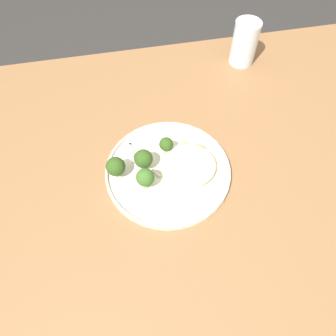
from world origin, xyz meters
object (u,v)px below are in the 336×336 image
dinner_plate (168,171)px  broccoli_floret_front_edge (145,178)px  seared_scallop_half_hidden (171,169)px  broccoli_floret_right_tilted (166,145)px  broccoli_floret_center_pile (116,167)px  seared_scallop_center_golden (192,156)px  seared_scallop_right_edge (198,150)px  water_glass (244,45)px  seared_scallop_left_edge (188,165)px  seared_scallop_on_noodles (183,146)px  broccoli_floret_tall_stalk (143,159)px

dinner_plate → broccoli_floret_front_edge: bearing=-150.3°
dinner_plate → seared_scallop_half_hidden: 0.02m
dinner_plate → broccoli_floret_right_tilted: broccoli_floret_right_tilted is taller
broccoli_floret_center_pile → seared_scallop_center_golden: bearing=3.8°
seared_scallop_half_hidden → broccoli_floret_right_tilted: bearing=89.5°
seared_scallop_half_hidden → seared_scallop_right_edge: (0.07, 0.04, 0.00)m
dinner_plate → water_glass: water_glass is taller
seared_scallop_half_hidden → seared_scallop_center_golden: bearing=26.0°
seared_scallop_left_edge → water_glass: size_ratio=0.26×
seared_scallop_half_hidden → seared_scallop_left_edge: 0.04m
seared_scallop_half_hidden → seared_scallop_center_golden: size_ratio=0.80×
seared_scallop_half_hidden → seared_scallop_on_noodles: size_ratio=1.14×
broccoli_floret_center_pile → water_glass: (0.41, 0.34, 0.01)m
dinner_plate → seared_scallop_right_edge: bearing=22.2°
broccoli_floret_tall_stalk → broccoli_floret_front_edge: same height
seared_scallop_left_edge → broccoli_floret_front_edge: (-0.10, -0.03, 0.03)m
broccoli_floret_tall_stalk → broccoli_floret_front_edge: bearing=-94.4°
seared_scallop_half_hidden → broccoli_floret_tall_stalk: 0.07m
seared_scallop_right_edge → broccoli_floret_tall_stalk: 0.14m
seared_scallop_center_golden → broccoli_floret_right_tilted: size_ratio=0.71×
seared_scallop_on_noodles → broccoli_floret_tall_stalk: broccoli_floret_tall_stalk is taller
seared_scallop_right_edge → broccoli_floret_tall_stalk: broccoli_floret_tall_stalk is taller
seared_scallop_center_golden → broccoli_floret_right_tilted: broccoli_floret_right_tilted is taller
seared_scallop_right_edge → broccoli_floret_front_edge: 0.15m
broccoli_floret_center_pile → broccoli_floret_front_edge: (0.06, -0.04, 0.00)m
seared_scallop_right_edge → water_glass: (0.22, 0.32, 0.03)m
seared_scallop_right_edge → broccoli_floret_front_edge: (-0.14, -0.06, 0.02)m
seared_scallop_right_edge → seared_scallop_left_edge: size_ratio=0.86×
dinner_plate → broccoli_floret_tall_stalk: broccoli_floret_tall_stalk is taller
broccoli_floret_front_edge → water_glass: size_ratio=0.46×
seared_scallop_center_golden → broccoli_floret_front_edge: broccoli_floret_front_edge is taller
seared_scallop_half_hidden → seared_scallop_right_edge: seared_scallop_right_edge is taller
seared_scallop_on_noodles → water_glass: water_glass is taller
seared_scallop_center_golden → broccoli_floret_right_tilted: 0.07m
seared_scallop_on_noodles → broccoli_floret_tall_stalk: bearing=-160.4°
seared_scallop_on_noodles → broccoli_floret_front_edge: (-0.10, -0.09, 0.03)m
seared_scallop_right_edge → seared_scallop_on_noodles: (-0.03, 0.02, -0.00)m
seared_scallop_center_golden → broccoli_floret_center_pile: (-0.18, -0.01, 0.02)m
dinner_plate → seared_scallop_half_hidden: bearing=-46.5°
seared_scallop_center_golden → broccoli_floret_tall_stalk: bearing=-178.2°
seared_scallop_left_edge → water_glass: water_glass is taller
dinner_plate → broccoli_floret_center_pile: (-0.12, 0.01, 0.04)m
seared_scallop_left_edge → broccoli_floret_right_tilted: 0.07m
seared_scallop_right_edge → broccoli_floret_right_tilted: (-0.07, 0.02, 0.02)m
dinner_plate → seared_scallop_half_hidden: (0.01, -0.01, 0.01)m
seared_scallop_half_hidden → broccoli_floret_center_pile: bearing=172.5°
seared_scallop_half_hidden → broccoli_floret_tall_stalk: size_ratio=0.49×
dinner_plate → broccoli_floret_right_tilted: 0.06m
seared_scallop_on_noodles → broccoli_floret_center_pile: (-0.16, -0.04, 0.02)m
broccoli_floret_front_edge → seared_scallop_center_golden: bearing=24.5°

